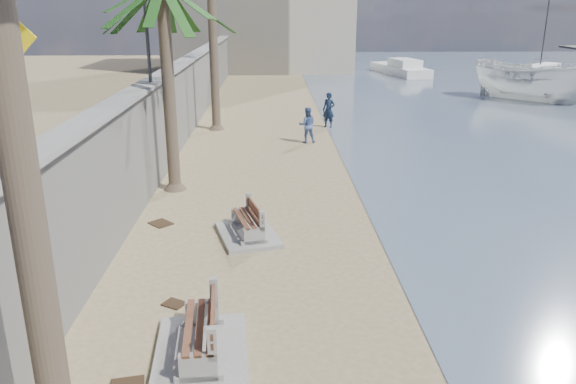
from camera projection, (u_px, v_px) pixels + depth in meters
name	position (u px, v px, depth m)	size (l,w,h in m)	color
seawall	(185.00, 100.00, 27.55)	(0.45, 70.00, 3.50)	gray
wall_cap	(182.00, 62.00, 26.99)	(0.80, 70.00, 0.12)	gray
bench_near	(200.00, 335.00, 10.10)	(1.84, 2.55, 1.01)	gray
bench_far	(248.00, 223.00, 15.45)	(1.99, 2.48, 0.91)	gray
pedestrian_sign	(16.00, 67.00, 8.93)	(0.78, 0.07, 2.40)	#2D2D33
person_a	(329.00, 107.00, 29.51)	(0.77, 0.52, 2.13)	#142137
person_b	(307.00, 123.00, 26.19)	(0.89, 0.69, 1.85)	#485E94
boat_cruiser	(534.00, 79.00, 37.80)	(3.25, 3.34, 3.82)	silver
yacht_far	(399.00, 70.00, 53.89)	(9.08, 2.54, 1.50)	silver
sailboat_west	(540.00, 67.00, 56.85)	(5.98, 5.68, 9.13)	silver
debris_c	(161.00, 223.00, 16.50)	(0.64, 0.51, 0.03)	#382616
debris_d	(174.00, 304.00, 12.02)	(0.45, 0.36, 0.03)	#382616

